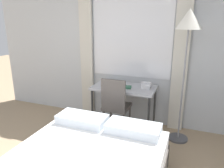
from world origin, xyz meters
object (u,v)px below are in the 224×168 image
object	(u,v)px
desk_chair	(115,104)
telephone	(146,85)
desk	(124,91)
book	(124,87)
standing_lamp	(188,31)

from	to	relation	value
desk_chair	telephone	bearing A→B (deg)	39.59
desk_chair	desk	bearing A→B (deg)	81.10
book	standing_lamp	bearing A→B (deg)	0.22
desk	telephone	world-z (taller)	telephone
telephone	book	distance (m)	0.36
desk	telephone	xyz separation A→B (m)	(0.36, 0.04, 0.12)
desk	standing_lamp	distance (m)	1.37
desk_chair	book	xyz separation A→B (m)	(0.07, 0.23, 0.21)
desk_chair	standing_lamp	size ratio (longest dim) A/B	0.49
standing_lamp	telephone	bearing A→B (deg)	169.61
desk	telephone	bearing A→B (deg)	7.02
desk_chair	telephone	distance (m)	0.59
standing_lamp	book	distance (m)	1.29
desk	book	distance (m)	0.11
desk_chair	book	world-z (taller)	desk_chair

